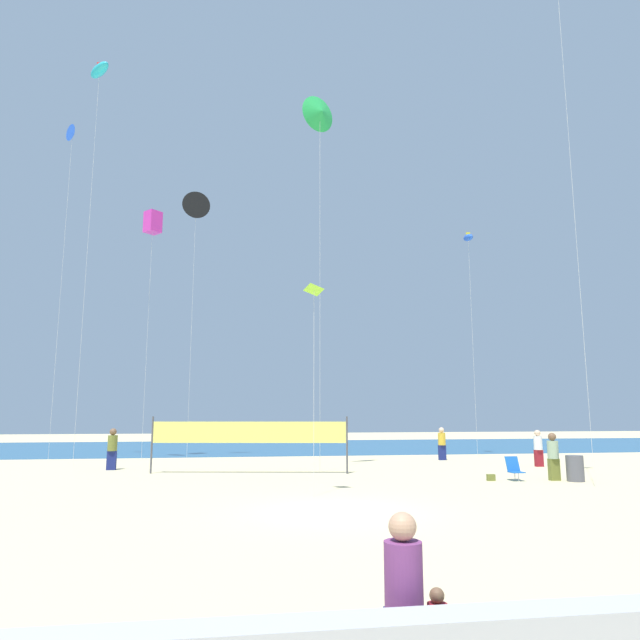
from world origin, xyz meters
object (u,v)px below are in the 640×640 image
Objects in this scene: trash_barrel at (575,468)px; kite_lime_diamond at (314,291)px; kite_pink_diamond at (558,6)px; kite_green_delta at (320,113)px; beach_handbag at (491,478)px; toddler_figure at (438,632)px; volleyball_net at (249,434)px; beachgoer_white_shirt at (538,447)px; beachgoer_sage_shirt at (553,455)px; mother_figure at (404,595)px; kite_blue_inflatable at (468,238)px; beachgoer_olive_shirt at (112,448)px; kite_blue_delta at (72,135)px; kite_magenta_box at (153,223)px; beachgoer_mustard_shirt at (442,443)px; kite_black_delta at (196,206)px; folding_beach_chair at (514,468)px; kite_cyan_inflatable at (99,71)px.

kite_lime_diamond is (-10.31, -2.32, 6.00)m from trash_barrel.
kite_green_delta is at bearing 143.87° from kite_pink_diamond.
kite_green_delta reaches higher than beach_handbag.
toddler_figure is 0.10× the size of volleyball_net.
beachgoer_white_shirt is 13.98m from volleyball_net.
trash_barrel is (0.62, -0.41, -0.48)m from beachgoer_sage_shirt.
trash_barrel reaches higher than toddler_figure.
kite_blue_inflatable is at bearing 69.73° from mother_figure.
beachgoer_olive_shirt reaches higher than trash_barrel.
kite_blue_inflatable is (19.73, 4.80, 12.34)m from beachgoer_olive_shirt.
kite_blue_delta is at bearing 146.10° from kite_pink_diamond.
toddler_figure is at bearing -95.72° from kite_green_delta.
toddler_figure is at bearing -126.60° from trash_barrel.
kite_green_delta reaches higher than kite_magenta_box.
kite_green_delta reaches higher than beachgoer_mustard_shirt.
beachgoer_olive_shirt is 6.07× the size of beach_handbag.
folding_beach_chair is at bearing -43.96° from kite_black_delta.
toddler_figure is at bearing 24.65° from mother_figure.
beachgoer_olive_shirt is 6.64m from volleyball_net.
kite_magenta_box is at bearing 68.67° from beachgoer_olive_shirt.
kite_lime_diamond is 21.16m from kite_cyan_inflatable.
kite_blue_inflatable is (2.18, 11.73, 12.37)m from beachgoer_sage_shirt.
beachgoer_sage_shirt is at bearing -20.92° from volleyball_net.
toddler_figure is 33.06m from kite_cyan_inflatable.
beachgoer_sage_shirt is at bearing -53.21° from folding_beach_chair.
trash_barrel is at bearing 12.70° from kite_lime_diamond.
kite_lime_diamond is at bearing -175.55° from kite_pink_diamond.
beachgoer_olive_shirt is 26.67m from kite_pink_diamond.
beachgoer_mustard_shirt is at bearing 2.16° from kite_cyan_inflatable.
folding_beach_chair is 0.06× the size of kite_magenta_box.
kite_green_delta is at bearing 0.43° from volleyball_net.
toddler_figure is at bearing -128.92° from kite_pink_diamond.
beachgoer_white_shirt is at bearing -23.66° from kite_black_delta.
beachgoer_white_shirt is 1.95× the size of folding_beach_chair.
kite_pink_diamond reaches higher than beachgoer_sage_shirt.
beachgoer_olive_shirt reaches higher than folding_beach_chair.
kite_black_delta is at bearing 103.13° from mother_figure.
beachgoer_olive_shirt is 19.59m from trash_barrel.
kite_blue_inflatable is 19.26m from kite_magenta_box.
kite_cyan_inflatable reaches higher than kite_blue_delta.
beachgoer_mustard_shirt reaches higher than trash_barrel.
kite_blue_delta is at bearing 87.50° from beachgoer_mustard_shirt.
beachgoer_mustard_shirt is 1.99× the size of folding_beach_chair.
kite_black_delta is at bearing 4.63° from kite_magenta_box.
beachgoer_sage_shirt is (17.55, -6.93, -0.03)m from beachgoer_olive_shirt.
beachgoer_sage_shirt is 0.10× the size of kite_green_delta.
toddler_figure is 0.13× the size of kite_lime_diamond.
kite_blue_inflatable reaches higher than beach_handbag.
kite_black_delta is (-17.09, 7.49, 13.98)m from beachgoer_white_shirt.
kite_blue_delta is 4.92m from kite_cyan_inflatable.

